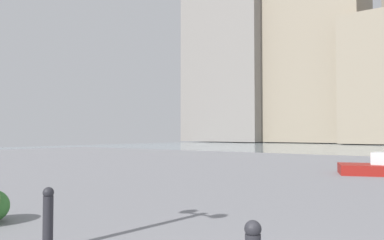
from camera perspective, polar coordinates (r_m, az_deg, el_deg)
The scene contains 3 objects.
building_annex at distance 75.41m, azimuth 17.76°, elevation 10.39°, with size 17.57×11.94×37.33m.
building_highrise at distance 80.95m, azimuth 6.14°, elevation 11.12°, with size 16.76×13.66×39.88m.
bollard_mid at distance 5.00m, azimuth -20.61°, elevation -14.24°, with size 0.13×0.13×0.90m.
Camera 1 is at (-0.63, 1.92, 1.54)m, focal length 35.90 mm.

